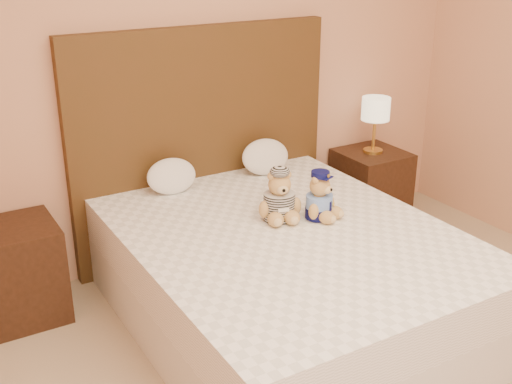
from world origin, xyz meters
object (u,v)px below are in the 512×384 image
nightstand_left (18,272)px  teddy_police (320,195)px  bed (287,277)px  teddy_prisoner (279,195)px  nightstand_right (370,187)px  lamp (376,112)px  pillow_left (171,175)px  pillow_right (265,155)px

nightstand_left → teddy_police: 1.71m
bed → teddy_prisoner: size_ratio=7.03×
teddy_prisoner → nightstand_right: bearing=42.9°
nightstand_left → teddy_prisoner: size_ratio=1.93×
lamp → teddy_prisoner: lamp is taller
nightstand_left → pillow_left: bearing=1.8°
bed → pillow_right: pillow_right is taller
nightstand_right → pillow_left: (-1.55, 0.03, 0.39)m
bed → nightstand_right: bearing=32.6°
nightstand_left → pillow_left: pillow_left is taller
nightstand_right → lamp: 0.57m
pillow_left → teddy_police: bearing=-54.6°
lamp → pillow_right: size_ratio=1.18×
pillow_right → teddy_prisoner: bearing=-115.4°
nightstand_left → pillow_right: bearing=1.1°
bed → pillow_left: bearing=109.9°
lamp → pillow_left: bearing=178.9°
nightstand_right → bed: bearing=-147.4°
bed → pillow_left: 0.96m
nightstand_left → teddy_police: size_ratio=2.04×
nightstand_left → nightstand_right: same height
nightstand_right → teddy_prisoner: size_ratio=1.93×
nightstand_left → teddy_prisoner: (1.29, -0.64, 0.42)m
bed → nightstand_left: 1.48m
teddy_police → teddy_prisoner: (-0.20, 0.09, 0.01)m
nightstand_right → pillow_left: 1.60m
teddy_prisoner → pillow_left: 0.76m
nightstand_left → nightstand_right: 2.50m
teddy_police → nightstand_right: bearing=13.0°
lamp → teddy_police: lamp is taller
nightstand_right → teddy_prisoner: bearing=-152.0°
bed → pillow_right: bearing=66.4°
teddy_prisoner → pillow_right: 0.74m
bed → lamp: size_ratio=5.00×
nightstand_left → lamp: bearing=0.0°
lamp → teddy_police: bearing=-143.8°
nightstand_left → pillow_right: pillow_right is taller
teddy_police → pillow_left: teddy_police is taller
bed → pillow_left: (-0.30, 0.83, 0.39)m
bed → nightstand_right: same height
nightstand_right → teddy_police: teddy_police is taller
nightstand_left → teddy_prisoner: bearing=-26.4°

